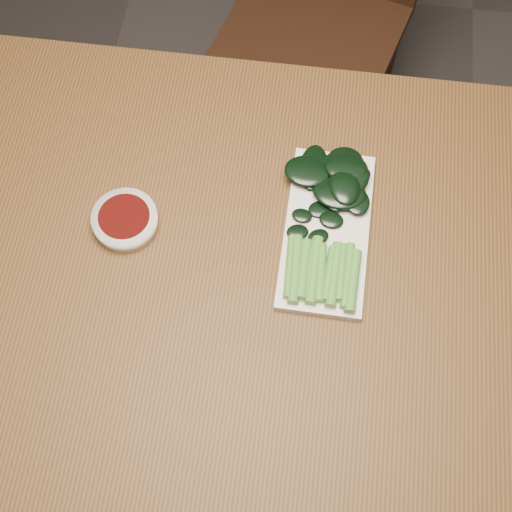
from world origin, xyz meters
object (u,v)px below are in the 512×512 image
(chair_far, at_px, (322,0))
(gai_lan, at_px, (330,213))
(sauce_bowl, at_px, (125,220))
(table, at_px, (243,285))
(serving_plate, at_px, (327,231))

(chair_far, relative_size, gai_lan, 3.02)
(sauce_bowl, xyz_separation_m, gai_lan, (0.32, 0.05, 0.01))
(table, distance_m, gai_lan, 0.18)
(sauce_bowl, distance_m, gai_lan, 0.32)
(table, height_order, chair_far, chair_far)
(sauce_bowl, height_order, serving_plate, sauce_bowl)
(serving_plate, bearing_deg, chair_far, 93.86)
(serving_plate, distance_m, gai_lan, 0.03)
(serving_plate, height_order, gai_lan, gai_lan)
(serving_plate, bearing_deg, sauce_bowl, -175.13)
(chair_far, xyz_separation_m, sauce_bowl, (-0.26, -0.77, 0.28))
(chair_far, height_order, gai_lan, chair_far)
(chair_far, distance_m, gai_lan, 0.78)
(gai_lan, bearing_deg, table, -141.86)
(sauce_bowl, bearing_deg, chair_far, 71.22)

